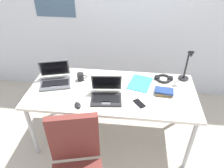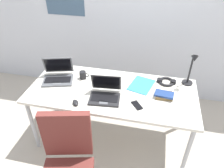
{
  "view_description": "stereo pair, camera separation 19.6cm",
  "coord_description": "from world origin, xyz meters",
  "views": [
    {
      "loc": [
        0.21,
        -1.83,
        2.13
      ],
      "look_at": [
        0.0,
        0.0,
        0.82
      ],
      "focal_mm": 34.31,
      "sensor_mm": 36.0,
      "label": 1
    },
    {
      "loc": [
        0.4,
        -1.8,
        2.13
      ],
      "look_at": [
        0.0,
        0.0,
        0.82
      ],
      "focal_mm": 34.31,
      "sensor_mm": 36.0,
      "label": 2
    }
  ],
  "objects": [
    {
      "name": "laptop_by_keyboard",
      "position": [
        -0.04,
        -0.14,
        0.79
      ],
      "size": [
        0.34,
        0.31,
        0.22
      ],
      "color": "#232326",
      "rests_on": "desk"
    },
    {
      "name": "desk_lamp",
      "position": [
        0.8,
        0.28,
        0.94
      ],
      "size": [
        0.12,
        0.18,
        0.4
      ],
      "color": "black",
      "rests_on": "desk"
    },
    {
      "name": "coffee_mug",
      "position": [
        -0.38,
        0.15,
        0.78
      ],
      "size": [
        0.11,
        0.08,
        0.09
      ],
      "color": "black",
      "rests_on": "desk"
    },
    {
      "name": "laptop_front_right",
      "position": [
        -0.65,
        0.07,
        0.79
      ],
      "size": [
        0.4,
        0.38,
        0.24
      ],
      "color": "#515459",
      "rests_on": "desk"
    },
    {
      "name": "paper_folder_mid_desk",
      "position": [
        0.3,
        0.16,
        0.74
      ],
      "size": [
        0.3,
        0.36,
        0.01
      ],
      "primitive_type": "cube",
      "rotation": [
        0.0,
        0.0,
        -0.27
      ],
      "color": "#338CC6",
      "rests_on": "desk"
    },
    {
      "name": "headphones",
      "position": [
        0.57,
        0.27,
        0.76
      ],
      "size": [
        0.21,
        0.18,
        0.04
      ],
      "color": "black",
      "rests_on": "desk"
    },
    {
      "name": "book_stack",
      "position": [
        0.55,
        0.0,
        0.77
      ],
      "size": [
        0.2,
        0.16,
        0.05
      ],
      "color": "brown",
      "rests_on": "desk"
    },
    {
      "name": "wall_back",
      "position": [
        -0.0,
        1.1,
        1.3
      ],
      "size": [
        6.0,
        0.13,
        2.6
      ],
      "color": "silver",
      "rests_on": "ground_plane"
    },
    {
      "name": "desk",
      "position": [
        0.0,
        0.0,
        0.68
      ],
      "size": [
        1.8,
        0.8,
        0.74
      ],
      "color": "silver",
      "rests_on": "ground_plane"
    },
    {
      "name": "computer_mouse",
      "position": [
        -0.3,
        -0.3,
        0.76
      ],
      "size": [
        0.1,
        0.11,
        0.03
      ],
      "primitive_type": "ellipsoid",
      "rotation": [
        0.0,
        0.0,
        0.59
      ],
      "color": "black",
      "rests_on": "desk"
    },
    {
      "name": "ground_plane",
      "position": [
        0.0,
        0.0,
        0.0
      ],
      "size": [
        12.0,
        12.0,
        0.0
      ],
      "primitive_type": "plane",
      "color": "#B7AD9E"
    },
    {
      "name": "cell_phone",
      "position": [
        0.3,
        -0.2,
        0.74
      ],
      "size": [
        0.13,
        0.15,
        0.01
      ],
      "primitive_type": "cube",
      "rotation": [
        0.0,
        0.0,
        0.64
      ],
      "color": "black",
      "rests_on": "desk"
    }
  ]
}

